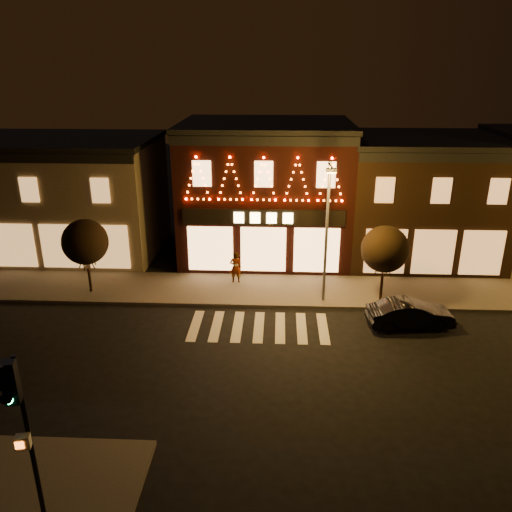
# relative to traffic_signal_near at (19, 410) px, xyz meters

# --- Properties ---
(ground) EXTENTS (120.00, 120.00, 0.00)m
(ground) POSITION_rel_traffic_signal_near_xyz_m (5.46, 7.11, -3.65)
(ground) COLOR black
(ground) RESTS_ON ground
(sidewalk_far) EXTENTS (44.00, 4.00, 0.15)m
(sidewalk_far) POSITION_rel_traffic_signal_near_xyz_m (7.46, 15.11, -3.58)
(sidewalk_far) COLOR #47423D
(sidewalk_far) RESTS_ON ground
(building_left) EXTENTS (12.20, 8.28, 7.30)m
(building_left) POSITION_rel_traffic_signal_near_xyz_m (-7.54, 21.11, 0.01)
(building_left) COLOR #675B49
(building_left) RESTS_ON ground
(building_pulp) EXTENTS (10.20, 8.34, 8.30)m
(building_pulp) POSITION_rel_traffic_signal_near_xyz_m (5.46, 21.09, 0.51)
(building_pulp) COLOR black
(building_pulp) RESTS_ON ground
(building_right_a) EXTENTS (9.20, 8.28, 7.50)m
(building_right_a) POSITION_rel_traffic_signal_near_xyz_m (14.96, 21.11, 0.11)
(building_right_a) COLOR black
(building_right_a) RESTS_ON ground
(traffic_signal_near) EXTENTS (0.41, 0.52, 4.97)m
(traffic_signal_near) POSITION_rel_traffic_signal_near_xyz_m (0.00, 0.00, 0.00)
(traffic_signal_near) COLOR black
(traffic_signal_near) RESTS_ON sidewalk_near
(streetlamp_mid) EXTENTS (0.46, 1.63, 7.15)m
(streetlamp_mid) POSITION_rel_traffic_signal_near_xyz_m (8.65, 13.69, 0.69)
(streetlamp_mid) COLOR #59595E
(streetlamp_mid) RESTS_ON sidewalk_far
(tree_left) EXTENTS (2.38, 2.38, 3.97)m
(tree_left) POSITION_rel_traffic_signal_near_xyz_m (-3.67, 14.39, -0.72)
(tree_left) COLOR black
(tree_left) RESTS_ON sidewalk_far
(tree_right) EXTENTS (2.37, 2.37, 3.96)m
(tree_right) POSITION_rel_traffic_signal_near_xyz_m (11.61, 14.05, -0.73)
(tree_right) COLOR black
(tree_right) RESTS_ON sidewalk_far
(dark_sedan) EXTENTS (4.09, 1.82, 1.31)m
(dark_sedan) POSITION_rel_traffic_signal_near_xyz_m (12.51, 11.50, -3.00)
(dark_sedan) COLOR black
(dark_sedan) RESTS_ON ground
(pedestrian) EXTENTS (0.65, 0.44, 1.76)m
(pedestrian) POSITION_rel_traffic_signal_near_xyz_m (3.97, 15.96, -2.62)
(pedestrian) COLOR gray
(pedestrian) RESTS_ON sidewalk_far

